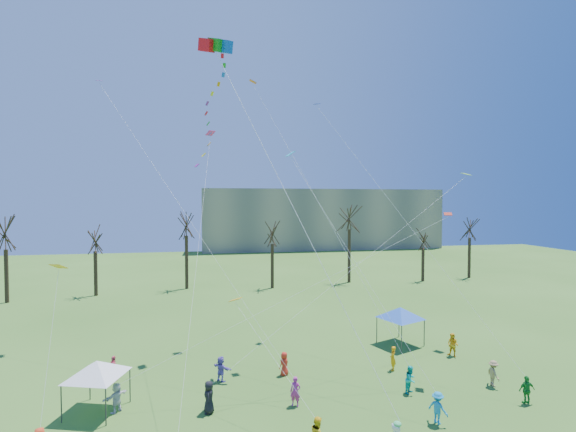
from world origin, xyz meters
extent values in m
cube|color=gray|center=(22.00, 82.00, 7.50)|extent=(60.00, 14.00, 15.00)
cylinder|color=black|center=(-29.37, 34.04, 3.13)|extent=(0.44, 0.44, 6.25)
cylinder|color=black|center=(-20.11, 35.90, 2.81)|extent=(0.44, 0.44, 5.63)
cylinder|color=black|center=(-9.09, 37.93, 3.62)|extent=(0.44, 0.44, 7.25)
cylinder|color=black|center=(2.44, 36.16, 3.04)|extent=(0.44, 0.44, 6.09)
cylinder|color=black|center=(14.12, 37.98, 3.91)|extent=(0.44, 0.44, 7.83)
cylinder|color=black|center=(25.27, 36.81, 2.48)|extent=(0.44, 0.44, 4.95)
cylinder|color=black|center=(33.78, 37.97, 3.13)|extent=(0.44, 0.44, 6.25)
cube|color=red|center=(-5.86, 7.01, 21.25)|extent=(1.06, 1.15, 1.01)
cube|color=#128B18|center=(-5.32, 7.01, 21.25)|extent=(1.06, 1.15, 1.01)
cube|color=blue|center=(-4.79, 7.01, 21.25)|extent=(1.06, 1.15, 1.01)
cylinder|color=white|center=(-1.43, 2.39, 11.49)|extent=(0.02, 0.02, 21.84)
cylinder|color=#3F3F44|center=(-13.59, 5.00, 1.02)|extent=(0.09, 0.09, 2.04)
cylinder|color=#3F3F44|center=(-11.17, 4.26, 1.02)|extent=(0.09, 0.09, 2.04)
cylinder|color=#3F3F44|center=(-12.84, 7.42, 1.02)|extent=(0.09, 0.09, 2.04)
cylinder|color=#3F3F44|center=(-10.43, 6.67, 1.02)|extent=(0.09, 0.09, 2.04)
pyramid|color=white|center=(-12.01, 5.84, 2.48)|extent=(3.72, 3.72, 0.88)
cylinder|color=#3F3F44|center=(8.93, 10.91, 1.09)|extent=(0.09, 0.09, 2.17)
cylinder|color=#3F3F44|center=(11.43, 11.91, 1.09)|extent=(0.09, 0.09, 2.17)
cylinder|color=#3F3F44|center=(7.93, 13.41, 1.09)|extent=(0.09, 0.09, 2.17)
cylinder|color=#3F3F44|center=(10.43, 14.41, 1.09)|extent=(0.09, 0.09, 2.17)
pyramid|color=blue|center=(9.68, 12.66, 2.64)|extent=(3.85, 3.85, 0.93)
imported|color=#1785BD|center=(6.17, 1.21, 0.85)|extent=(1.09, 1.26, 1.70)
imported|color=#1D882E|center=(12.45, 2.15, 0.82)|extent=(0.98, 0.46, 1.64)
imported|color=silver|center=(-10.95, 5.62, 0.83)|extent=(1.39, 1.47, 1.66)
imported|color=black|center=(-5.83, 4.57, 0.90)|extent=(0.64, 0.92, 1.79)
imported|color=#AD2B83|center=(-0.92, 4.42, 0.84)|extent=(0.73, 0.64, 1.69)
imported|color=#0DB8B0|center=(6.41, 4.63, 0.85)|extent=(1.04, 1.01, 1.69)
imported|color=#9A8054|center=(12.09, 4.52, 0.82)|extent=(0.70, 1.11, 1.65)
imported|color=#F35169|center=(-12.07, 9.86, 0.83)|extent=(0.86, 1.03, 1.65)
imported|color=#6E57BD|center=(-5.10, 8.44, 0.83)|extent=(1.41, 1.45, 1.66)
imported|color=red|center=(-0.83, 8.59, 0.79)|extent=(0.92, 0.87, 1.59)
imported|color=orange|center=(6.80, 7.97, 0.85)|extent=(0.64, 0.73, 1.69)
imported|color=#F1AB19|center=(12.43, 9.48, 0.88)|extent=(1.02, 1.08, 1.76)
cube|color=#EAA40C|center=(-13.59, 5.03, 8.41)|extent=(0.78, 0.87, 0.34)
cylinder|color=white|center=(-13.38, 3.09, 4.85)|extent=(0.01, 0.01, 7.75)
cube|color=#D122A2|center=(-5.69, 15.05, 17.35)|extent=(0.85, 0.91, 0.32)
cylinder|color=white|center=(-6.41, 7.46, 9.33)|extent=(0.01, 0.01, 21.86)
cube|color=gold|center=(-4.28, 5.67, 6.07)|extent=(0.85, 0.79, 0.25)
cylinder|color=white|center=(-2.53, 2.80, 3.68)|extent=(0.01, 0.01, 8.02)
cube|color=#1AABCA|center=(0.28, 12.15, 15.48)|extent=(0.76, 0.71, 0.42)
cylinder|color=white|center=(3.23, 6.68, 8.39)|extent=(0.01, 0.01, 18.56)
cube|color=#2238C1|center=(4.11, 18.82, 21.01)|extent=(0.77, 0.78, 0.16)
cylinder|color=white|center=(8.28, 10.49, 11.15)|extent=(0.01, 0.01, 26.84)
cube|color=red|center=(10.25, 6.93, 11.00)|extent=(0.76, 0.83, 0.20)
cylinder|color=white|center=(-0.35, 6.27, 6.15)|extent=(0.01, 0.01, 23.18)
cube|color=#79C52E|center=(15.90, 13.17, 14.22)|extent=(0.83, 0.91, 0.25)
cylinder|color=white|center=(5.03, 8.87, 7.76)|extent=(0.01, 0.01, 26.51)
cube|color=purple|center=(-15.29, 20.08, 22.48)|extent=(0.73, 0.85, 0.24)
cylinder|color=white|center=(-8.11, 12.25, 11.89)|extent=(0.01, 0.01, 29.72)
cube|color=#DB590B|center=(-1.95, 18.21, 22.57)|extent=(0.63, 0.52, 0.31)
cylinder|color=white|center=(2.23, 11.42, 11.94)|extent=(0.01, 0.01, 26.27)
camera|label=1|loc=(-5.57, -17.92, 11.81)|focal=25.00mm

